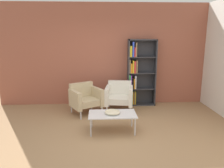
{
  "coord_description": "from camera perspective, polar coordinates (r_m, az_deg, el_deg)",
  "views": [
    {
      "loc": [
        -0.26,
        -3.9,
        2.03
      ],
      "look_at": [
        -0.01,
        0.84,
        0.95
      ],
      "focal_mm": 35.05,
      "sensor_mm": 36.0,
      "label": 1
    }
  ],
  "objects": [
    {
      "name": "coffee_table_low",
      "position": [
        4.66,
        0.11,
        -8.09
      ],
      "size": [
        1.0,
        0.56,
        0.4
      ],
      "color": "silver",
      "rests_on": "ground_plane"
    },
    {
      "name": "brick_back_panel",
      "position": [
        6.4,
        -0.7,
        7.61
      ],
      "size": [
        6.4,
        0.12,
        2.9
      ],
      "primitive_type": "cube",
      "color": "#9E5642",
      "rests_on": "ground_plane"
    },
    {
      "name": "bookshelf_tall",
      "position": [
        6.34,
        6.88,
        2.71
      ],
      "size": [
        0.8,
        0.3,
        1.9
      ],
      "color": "#333338",
      "rests_on": "ground_plane"
    },
    {
      "name": "decorative_bowl",
      "position": [
        4.64,
        0.11,
        -7.32
      ],
      "size": [
        0.32,
        0.32,
        0.05
      ],
      "color": "beige",
      "rests_on": "coffee_table_low"
    },
    {
      "name": "armchair_near_window",
      "position": [
        5.93,
        1.91,
        -3.0
      ],
      "size": [
        0.8,
        0.75,
        0.78
      ],
      "rotation": [
        0.0,
        0.0,
        -0.14
      ],
      "color": "white",
      "rests_on": "ground_plane"
    },
    {
      "name": "armchair_corner_red",
      "position": [
        5.75,
        -7.03,
        -3.6
      ],
      "size": [
        0.93,
        0.91,
        0.78
      ],
      "rotation": [
        0.0,
        0.0,
        0.52
      ],
      "color": "#C6B289",
      "rests_on": "ground_plane"
    },
    {
      "name": "ground_plane",
      "position": [
        4.41,
        0.71,
        -14.61
      ],
      "size": [
        8.32,
        8.32,
        0.0
      ],
      "primitive_type": "plane",
      "color": "#9E7751"
    }
  ]
}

